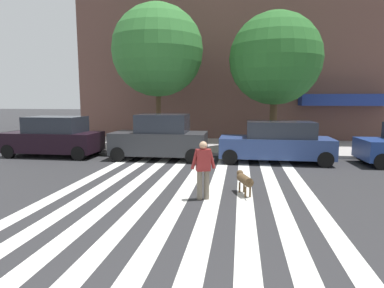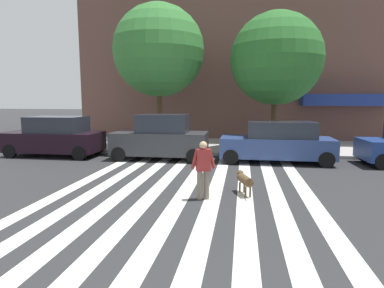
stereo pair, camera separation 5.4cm
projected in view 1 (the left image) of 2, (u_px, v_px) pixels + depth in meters
name	position (u px, v px, depth m)	size (l,w,h in m)	color
ground_plane	(191.00, 202.00, 8.84)	(160.00, 160.00, 0.00)	#2B2B2D
sidewalk_far	(218.00, 146.00, 19.03)	(80.00, 6.00, 0.15)	#ADA7A6
crosswalk_stripes	(179.00, 201.00, 8.89)	(7.65, 14.23, 0.01)	silver
parked_car_near_curb	(54.00, 137.00, 15.89)	(4.53, 2.04, 1.95)	black
parked_car_behind_first	(160.00, 138.00, 15.10)	(4.38, 2.03, 2.10)	#303136
parked_car_third_in_line	(276.00, 142.00, 14.34)	(4.87, 1.99, 1.82)	navy
street_tree_nearest	(158.00, 51.00, 17.60)	(4.96, 4.96, 7.73)	#4C3823
street_tree_middle	(275.00, 59.00, 16.56)	(4.69, 4.69, 7.03)	#4C3823
pedestrian_dog_walker	(203.00, 167.00, 8.96)	(0.69, 0.35, 1.64)	#6B6051
dog_on_leash	(244.00, 180.00, 9.50)	(0.52, 1.09, 0.65)	brown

